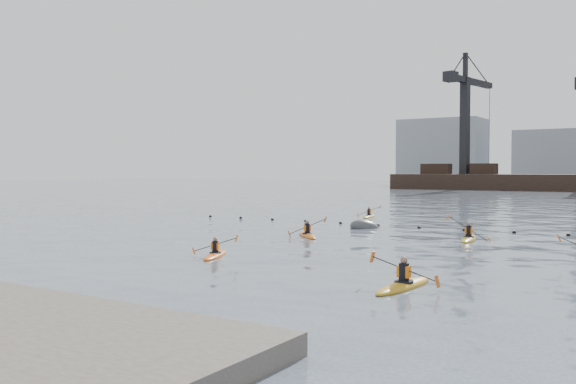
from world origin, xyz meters
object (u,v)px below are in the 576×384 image
kayaker_1 (404,284)px  mooring_buoy (365,228)px  kayaker_0 (215,254)px  kayaker_2 (307,235)px  kayaker_5 (369,216)px  kayaker_3 (469,238)px

kayaker_1 → mooring_buoy: kayaker_1 is taller
kayaker_0 → kayaker_2: kayaker_2 is taller
kayaker_0 → mooring_buoy: bearing=66.5°
kayaker_1 → kayaker_5: 30.13m
kayaker_5 → kayaker_2: bearing=-88.7°
kayaker_1 → kayaker_2: (-10.51, 11.51, -0.01)m
kayaker_2 → kayaker_3: 8.95m
kayaker_3 → kayaker_0: bearing=-131.5°
kayaker_1 → kayaker_5: size_ratio=1.20×
kayaker_2 → kayaker_5: size_ratio=0.95×
kayaker_0 → mooring_buoy: kayaker_0 is taller
kayaker_3 → kayaker_1: bearing=-91.6°
kayaker_1 → mooring_buoy: size_ratio=1.69×
kayaker_5 → mooring_buoy: 9.52m
kayaker_0 → mooring_buoy: size_ratio=1.41×
kayaker_0 → mooring_buoy: 15.75m
mooring_buoy → kayaker_1: bearing=-61.1°
kayaker_2 → kayaker_5: bearing=58.4°
kayaker_0 → kayaker_2: size_ratio=1.05×
kayaker_5 → kayaker_3: bearing=-56.8°
kayaker_5 → mooring_buoy: size_ratio=1.40×
kayaker_3 → mooring_buoy: kayaker_3 is taller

